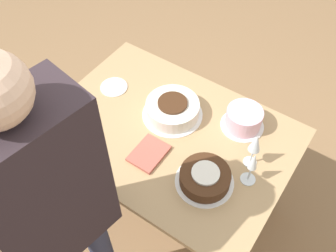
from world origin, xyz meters
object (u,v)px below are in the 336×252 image
(cake_center_white, at_px, (173,109))
(wine_glass_far, at_px, (253,164))
(cake_back_decorated, at_px, (244,119))
(person_cutting, at_px, (53,208))
(cake_front_chocolate, at_px, (205,178))
(wine_glass_near, at_px, (255,144))

(cake_center_white, bearing_deg, wine_glass_far, -14.37)
(cake_back_decorated, bearing_deg, person_cutting, -108.00)
(cake_center_white, height_order, person_cutting, person_cutting)
(cake_front_chocolate, bearing_deg, cake_center_white, 143.82)
(cake_front_chocolate, distance_m, cake_back_decorated, 0.39)
(cake_back_decorated, distance_m, wine_glass_far, 0.33)
(wine_glass_far, bearing_deg, wine_glass_near, 111.11)
(wine_glass_near, bearing_deg, cake_back_decorated, 126.79)
(cake_front_chocolate, relative_size, wine_glass_near, 1.27)
(cake_center_white, height_order, cake_front_chocolate, cake_center_white)
(cake_center_white, height_order, cake_back_decorated, cake_back_decorated)
(cake_center_white, distance_m, wine_glass_near, 0.49)
(wine_glass_far, height_order, person_cutting, person_cutting)
(wine_glass_near, relative_size, wine_glass_far, 1.06)
(wine_glass_far, relative_size, person_cutting, 0.12)
(cake_center_white, bearing_deg, wine_glass_near, -4.81)
(cake_back_decorated, relative_size, wine_glass_far, 1.09)
(cake_center_white, bearing_deg, person_cutting, -87.78)
(wine_glass_far, bearing_deg, cake_center_white, 165.63)
(cake_front_chocolate, height_order, wine_glass_far, wine_glass_far)
(wine_glass_far, bearing_deg, person_cutting, -125.18)
(cake_front_chocolate, xyz_separation_m, person_cutting, (-0.32, -0.55, 0.26))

